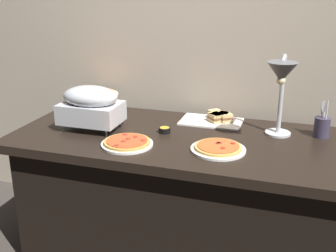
{
  "coord_description": "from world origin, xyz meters",
  "views": [
    {
      "loc": [
        0.56,
        -2.07,
        1.57
      ],
      "look_at": [
        -0.1,
        0.0,
        0.81
      ],
      "focal_mm": 44.8,
      "sensor_mm": 36.0,
      "label": 1
    }
  ],
  "objects": [
    {
      "name": "pizza_plate_center",
      "position": [
        0.21,
        -0.14,
        0.77
      ],
      "size": [
        0.28,
        0.28,
        0.03
      ],
      "color": "white",
      "rests_on": "buffet_table"
    },
    {
      "name": "back_wall",
      "position": [
        0.0,
        0.5,
        1.2
      ],
      "size": [
        4.4,
        0.04,
        2.4
      ],
      "primitive_type": "cube",
      "color": "tan",
      "rests_on": "ground_plane"
    },
    {
      "name": "pizza_plate_raised_stand",
      "position": [
        -0.67,
        0.28,
        0.86
      ],
      "size": [
        0.27,
        0.27,
        0.14
      ],
      "color": "#595B60",
      "rests_on": "buffet_table"
    },
    {
      "name": "heat_lamp",
      "position": [
        0.48,
        0.03,
        1.1
      ],
      "size": [
        0.15,
        0.34,
        0.45
      ],
      "color": "#B7BABF",
      "rests_on": "buffet_table"
    },
    {
      "name": "sandwich_platter",
      "position": [
        0.11,
        0.29,
        0.78
      ],
      "size": [
        0.36,
        0.23,
        0.06
      ],
      "color": "white",
      "rests_on": "buffet_table"
    },
    {
      "name": "buffet_table",
      "position": [
        0.0,
        0.0,
        0.39
      ],
      "size": [
        1.9,
        0.84,
        0.76
      ],
      "color": "black",
      "rests_on": "ground_plane"
    },
    {
      "name": "chafing_dish",
      "position": [
        -0.55,
        -0.04,
        0.9
      ],
      "size": [
        0.34,
        0.23,
        0.25
      ],
      "color": "#B7BABF",
      "rests_on": "buffet_table"
    },
    {
      "name": "utensil_holder",
      "position": [
        0.7,
        0.22,
        0.82
      ],
      "size": [
        0.08,
        0.08,
        0.21
      ],
      "color": "#383347",
      "rests_on": "buffet_table"
    },
    {
      "name": "pizza_plate_front",
      "position": [
        -0.25,
        -0.21,
        0.77
      ],
      "size": [
        0.27,
        0.27,
        0.03
      ],
      "color": "white",
      "rests_on": "buffet_table"
    },
    {
      "name": "sauce_cup_near",
      "position": [
        -0.13,
        0.03,
        0.78
      ],
      "size": [
        0.07,
        0.07,
        0.03
      ],
      "color": "black",
      "rests_on": "buffet_table"
    }
  ]
}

